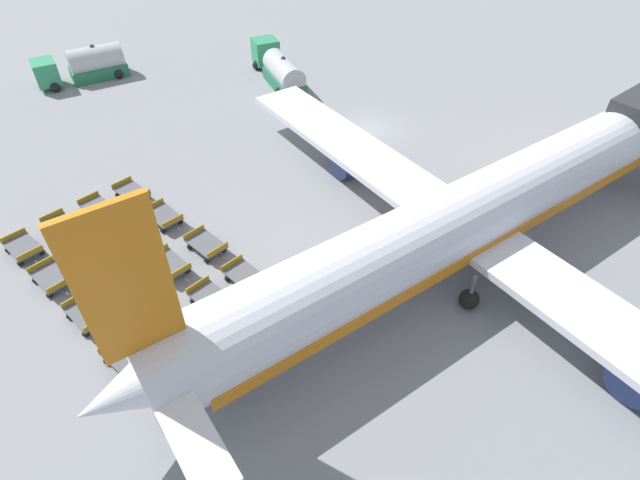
{
  "coord_description": "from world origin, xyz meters",
  "views": [
    {
      "loc": [
        25.94,
        -26.84,
        20.54
      ],
      "look_at": [
        9.75,
        -13.3,
        1.88
      ],
      "focal_mm": 28.0,
      "sensor_mm": 36.0,
      "label": 1
    }
  ],
  "objects": [
    {
      "name": "fuel_tanker_primary",
      "position": [
        -24.58,
        -13.87,
        1.33
      ],
      "size": [
        4.28,
        8.51,
        3.21
      ],
      "color": "#2D8C5B",
      "rests_on": "ground_plane"
    },
    {
      "name": "baggage_dolly_row_far_col_c",
      "position": [
        4.45,
        -17.81,
        0.47
      ],
      "size": [
        3.2,
        1.83,
        0.92
      ],
      "color": "#515459",
      "rests_on": "ground_plane"
    },
    {
      "name": "baggage_dolly_row_far_col_d",
      "position": [
        8.22,
        -17.49,
        0.47
      ],
      "size": [
        3.18,
        1.78,
        0.92
      ],
      "color": "#515459",
      "rests_on": "ground_plane"
    },
    {
      "name": "baggage_dolly_row_near_col_b",
      "position": [
        1.34,
        -25.87,
        0.47
      ],
      "size": [
        3.2,
        1.86,
        0.92
      ],
      "color": "#515459",
      "rests_on": "ground_plane"
    },
    {
      "name": "baggage_dolly_row_far_col_b",
      "position": [
        0.3,
        -18.52,
        0.47
      ],
      "size": [
        3.18,
        1.78,
        0.92
      ],
      "color": "#515459",
      "rests_on": "ground_plane"
    },
    {
      "name": "baggage_dolly_row_far_col_a",
      "position": [
        -3.46,
        -18.99,
        0.47
      ],
      "size": [
        3.2,
        1.86,
        0.92
      ],
      "color": "#515459",
      "rests_on": "ground_plane"
    },
    {
      "name": "airplane",
      "position": [
        14.74,
        -5.58,
        3.07
      ],
      "size": [
        41.9,
        45.21,
        11.77
      ],
      "color": "silver",
      "rests_on": "ground_plane"
    },
    {
      "name": "baggage_dolly_row_mid_a_col_c",
      "position": [
        5.05,
        -23.0,
        0.47
      ],
      "size": [
        3.17,
        1.76,
        0.92
      ],
      "color": "#515459",
      "rests_on": "ground_plane"
    },
    {
      "name": "baggage_dolly_row_mid_a_col_b",
      "position": [
        1.2,
        -23.46,
        0.47
      ],
      "size": [
        3.21,
        1.88,
        0.92
      ],
      "color": "#515459",
      "rests_on": "ground_plane"
    },
    {
      "name": "baggage_dolly_row_mid_a_col_a",
      "position": [
        -2.86,
        -23.93,
        0.47
      ],
      "size": [
        3.19,
        1.82,
        0.92
      ],
      "color": "#515459",
      "rests_on": "ground_plane"
    },
    {
      "name": "baggage_dolly_row_mid_b_col_d",
      "position": [
        8.47,
        -19.82,
        0.47
      ],
      "size": [
        3.19,
        1.82,
        0.92
      ],
      "color": "#515459",
      "rests_on": "ground_plane"
    },
    {
      "name": "baggage_dolly_row_mid_b_col_a",
      "position": [
        -3.21,
        -21.43,
        0.47
      ],
      "size": [
        3.2,
        1.86,
        0.92
      ],
      "color": "#515459",
      "rests_on": "ground_plane"
    },
    {
      "name": "baggage_dolly_row_near_col_d",
      "position": [
        9.17,
        -24.86,
        0.47
      ],
      "size": [
        3.22,
        1.93,
        0.92
      ],
      "color": "#515459",
      "rests_on": "ground_plane"
    },
    {
      "name": "baggage_dolly_row_mid_b_col_b",
      "position": [
        0.83,
        -20.82,
        0.47
      ],
      "size": [
        3.21,
        1.9,
        0.92
      ],
      "color": "#515459",
      "rests_on": "ground_plane"
    },
    {
      "name": "ground_plane",
      "position": [
        0.0,
        0.0,
        0.0
      ],
      "size": [
        500.0,
        500.0,
        0.0
      ],
      "primitive_type": "plane",
      "color": "gray"
    },
    {
      "name": "baggage_dolly_row_near_col_a",
      "position": [
        -2.33,
        -26.35,
        0.47
      ],
      "size": [
        3.2,
        1.84,
        0.92
      ],
      "color": "#515459",
      "rests_on": "ground_plane"
    },
    {
      "name": "baggage_dolly_row_near_col_c",
      "position": [
        5.22,
        -25.31,
        0.47
      ],
      "size": [
        3.2,
        1.84,
        0.92
      ],
      "color": "#515459",
      "rests_on": "ground_plane"
    },
    {
      "name": "fuel_tanker_secondary",
      "position": [
        -12.16,
        -0.04,
        1.28
      ],
      "size": [
        9.76,
        5.0,
        2.95
      ],
      "color": "#2D8C5B",
      "rests_on": "ground_plane"
    },
    {
      "name": "baggage_dolly_row_mid_b_col_c",
      "position": [
        4.6,
        -20.34,
        0.47
      ],
      "size": [
        3.19,
        1.81,
        0.92
      ],
      "color": "#515459",
      "rests_on": "ground_plane"
    },
    {
      "name": "baggage_dolly_row_mid_a_col_d",
      "position": [
        8.88,
        -22.35,
        0.47
      ],
      "size": [
        3.18,
        1.78,
        0.92
      ],
      "color": "#515459",
      "rests_on": "ground_plane"
    }
  ]
}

